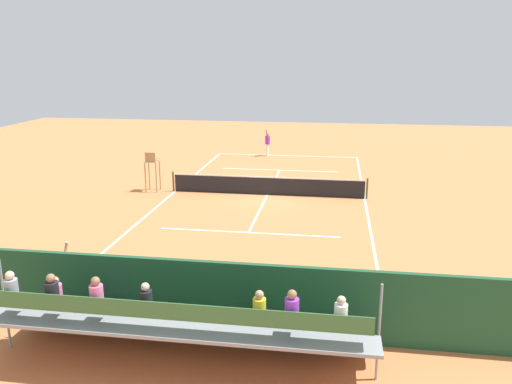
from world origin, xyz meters
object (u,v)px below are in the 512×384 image
(tennis_racket, at_px, (257,156))
(equipment_bag, at_px, (256,317))
(tennis_player, at_px, (268,142))
(tennis_ball_near, at_px, (236,159))
(tennis_net, at_px, (268,185))
(tennis_ball_far, at_px, (281,158))
(line_judge, at_px, (62,273))
(bleacher_stand, at_px, (180,323))
(umpire_chair, at_px, (152,167))
(courtside_bench, at_px, (318,307))

(tennis_racket, bearing_deg, equipment_bag, 98.59)
(equipment_bag, relative_size, tennis_racket, 1.55)
(tennis_player, bearing_deg, tennis_ball_near, 39.08)
(tennis_net, bearing_deg, tennis_ball_far, -87.94)
(tennis_net, bearing_deg, tennis_racket, -78.35)
(tennis_net, distance_m, line_judge, 13.88)
(bleacher_stand, distance_m, umpire_chair, 16.42)
(bleacher_stand, distance_m, tennis_ball_near, 24.73)
(line_judge, bearing_deg, tennis_player, -96.81)
(courtside_bench, distance_m, equipment_bag, 1.71)
(bleacher_stand, height_order, tennis_player, bleacher_stand)
(tennis_ball_far, xyz_separation_m, line_judge, (3.90, 23.10, 0.98))
(equipment_bag, bearing_deg, bleacher_stand, 52.72)
(umpire_chair, bearing_deg, tennis_net, -178.52)
(tennis_ball_far, bearing_deg, tennis_player, -38.77)
(bleacher_stand, bearing_deg, courtside_bench, -146.30)
(tennis_racket, bearing_deg, line_judge, 84.96)
(tennis_ball_far, bearing_deg, tennis_net, 92.06)
(tennis_ball_near, relative_size, line_judge, 0.03)
(tennis_player, distance_m, line_judge, 24.11)
(bleacher_stand, distance_m, tennis_ball_far, 25.32)
(tennis_player, bearing_deg, umpire_chair, 66.22)
(tennis_ball_far, bearing_deg, tennis_ball_near, 14.84)
(courtside_bench, bearing_deg, tennis_player, -79.38)
(umpire_chair, relative_size, line_judge, 1.11)
(courtside_bench, bearing_deg, equipment_bag, 4.41)
(equipment_bag, relative_size, tennis_ball_far, 13.64)
(tennis_ball_far, bearing_deg, equipment_bag, 94.42)
(bleacher_stand, xyz_separation_m, tennis_ball_near, (3.35, -24.48, -0.96))
(tennis_ball_far, bearing_deg, courtside_bench, 98.50)
(courtside_bench, relative_size, line_judge, 0.93)
(courtside_bench, bearing_deg, line_judge, -0.58)
(tennis_net, height_order, tennis_racket, tennis_net)
(line_judge, bearing_deg, bleacher_stand, 152.29)
(tennis_net, relative_size, umpire_chair, 4.81)
(tennis_net, xyz_separation_m, tennis_player, (1.40, -10.74, 0.51))
(courtside_bench, xyz_separation_m, equipment_bag, (1.66, 0.13, -0.38))
(tennis_ball_near, xyz_separation_m, line_judge, (0.83, 22.29, 0.98))
(tennis_ball_near, height_order, line_judge, line_judge)
(tennis_player, xyz_separation_m, tennis_ball_far, (-1.04, 0.84, -0.98))
(tennis_net, height_order, umpire_chair, umpire_chair)
(bleacher_stand, xyz_separation_m, courtside_bench, (-3.18, -2.12, -0.43))
(tennis_ball_near, bearing_deg, courtside_bench, 106.29)
(tennis_net, xyz_separation_m, umpire_chair, (6.20, 0.16, 0.81))
(courtside_bench, height_order, equipment_bag, courtside_bench)
(tennis_net, bearing_deg, tennis_ball_near, -69.34)
(tennis_ball_far, bearing_deg, line_judge, 80.42)
(umpire_chair, height_order, courtside_bench, umpire_chair)
(line_judge, bearing_deg, tennis_ball_near, -92.13)
(equipment_bag, bearing_deg, tennis_ball_near, -77.78)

